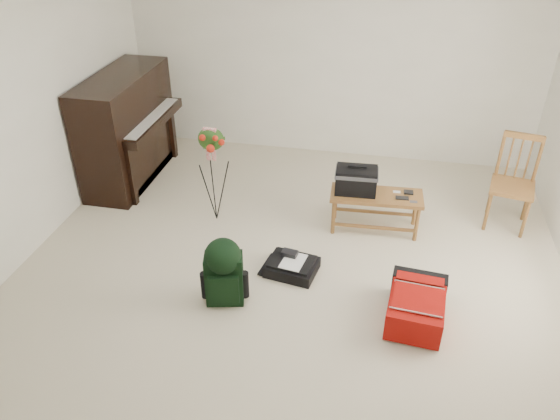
% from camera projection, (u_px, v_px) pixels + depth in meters
% --- Properties ---
extents(floor, '(5.00, 5.50, 0.01)m').
position_uv_depth(floor, '(286.00, 283.00, 4.92)').
color(floor, beige).
rests_on(floor, ground).
extents(wall_back, '(5.00, 0.04, 2.50)m').
position_uv_depth(wall_back, '(332.00, 57.00, 6.53)').
color(wall_back, white).
rests_on(wall_back, floor).
extents(wall_left, '(0.04, 5.50, 2.50)m').
position_uv_depth(wall_left, '(2.00, 132.00, 4.68)').
color(wall_left, white).
rests_on(wall_left, floor).
extents(piano, '(0.71, 1.50, 1.25)m').
position_uv_depth(piano, '(128.00, 130.00, 6.30)').
color(piano, black).
rests_on(piano, floor).
extents(bench, '(0.93, 0.41, 0.70)m').
position_uv_depth(bench, '(363.00, 184.00, 5.43)').
color(bench, olive).
rests_on(bench, floor).
extents(dining_chair, '(0.49, 0.49, 0.96)m').
position_uv_depth(dining_chair, '(512.00, 184.00, 5.50)').
color(dining_chair, olive).
rests_on(dining_chair, floor).
extents(red_suitcase, '(0.49, 0.68, 0.28)m').
position_uv_depth(red_suitcase, '(416.00, 302.00, 4.48)').
color(red_suitcase, '#B10708').
rests_on(red_suitcase, floor).
extents(black_duffel, '(0.50, 0.42, 0.19)m').
position_uv_depth(black_duffel, '(292.00, 266.00, 5.01)').
color(black_duffel, black).
rests_on(black_duffel, floor).
extents(green_backpack, '(0.35, 0.32, 0.63)m').
position_uv_depth(green_backpack, '(224.00, 269.00, 4.54)').
color(green_backpack, black).
rests_on(green_backpack, floor).
extents(flower_stand, '(0.35, 0.35, 1.08)m').
position_uv_depth(flower_stand, '(214.00, 175.00, 5.54)').
color(flower_stand, black).
rests_on(flower_stand, floor).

